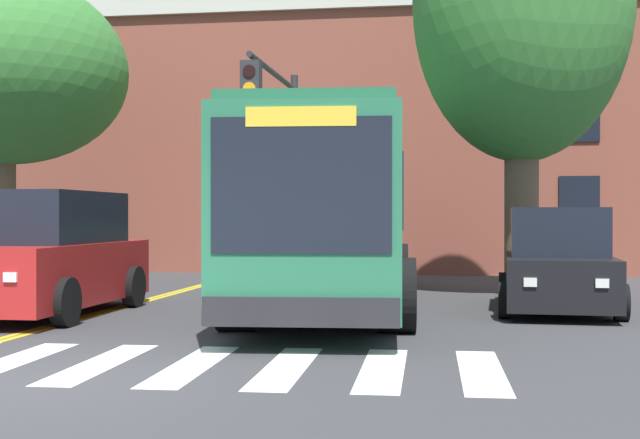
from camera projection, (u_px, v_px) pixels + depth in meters
name	position (u px, v px, depth m)	size (l,w,h in m)	color
crosswalk	(12.00, 361.00, 10.33)	(11.33, 3.23, 0.01)	white
lane_line_yellow_inner	(229.00, 277.00, 24.34)	(0.12, 36.00, 0.01)	gold
lane_line_yellow_outer	(234.00, 277.00, 24.31)	(0.12, 36.00, 0.01)	gold
city_bus	(333.00, 212.00, 16.56)	(3.45, 11.96, 3.27)	#28704C
car_red_near_lane	(48.00, 256.00, 15.13)	(2.23, 4.86, 2.10)	#AD1E1E
car_black_far_lane	(558.00, 264.00, 15.72)	(2.18, 4.27, 1.83)	black
car_silver_behind_bus	(336.00, 239.00, 25.46)	(2.64, 5.18, 2.14)	#B7BABF
traffic_light_overhead	(277.00, 133.00, 17.84)	(0.34, 4.49, 4.81)	#28282D
street_tree_curbside_large	(522.00, 3.00, 18.82)	(4.89, 5.02, 9.65)	brown
street_tree_curbside_small	(5.00, 70.00, 21.67)	(7.48, 7.98, 7.60)	brown
building_facade	(425.00, 141.00, 29.87)	(33.31, 9.32, 8.37)	brown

